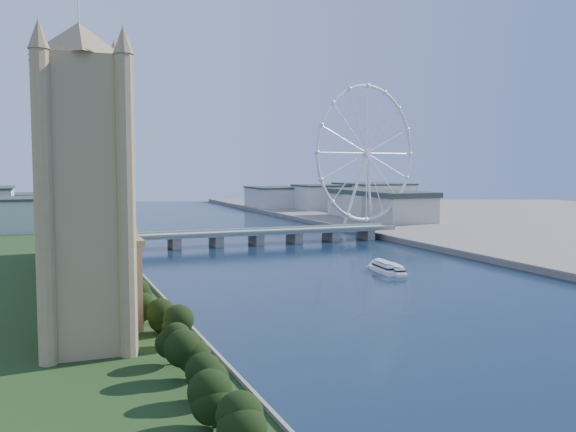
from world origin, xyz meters
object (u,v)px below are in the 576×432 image
victoria_tower (83,178)px  london_eye (367,154)px  tour_boat_far (385,273)px  tour_boat_near (395,274)px

victoria_tower → london_eye: (254.98, 300.08, 13.03)m
victoria_tower → tour_boat_far: victoria_tower is taller
victoria_tower → london_eye: london_eye is taller
tour_boat_near → tour_boat_far: tour_boat_far is taller
london_eye → victoria_tower: bearing=-130.4°
tour_boat_far → victoria_tower: bearing=-141.3°
tour_boat_near → tour_boat_far: bearing=128.9°
tour_boat_near → tour_boat_far: 6.66m
victoria_tower → tour_boat_far: size_ratio=3.78×
tour_boat_near → tour_boat_far: (-3.03, 5.93, 0.00)m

